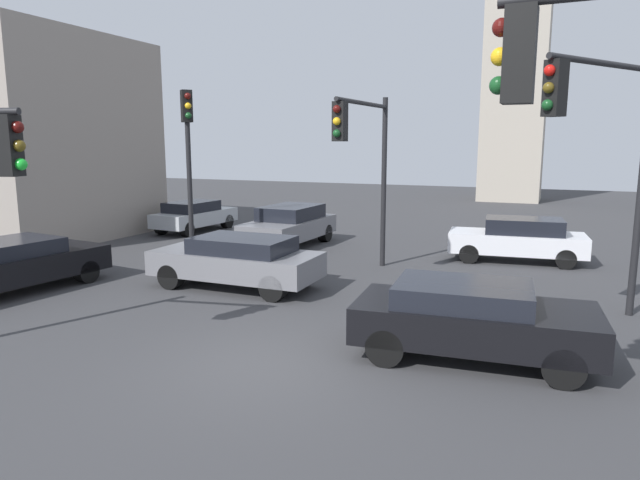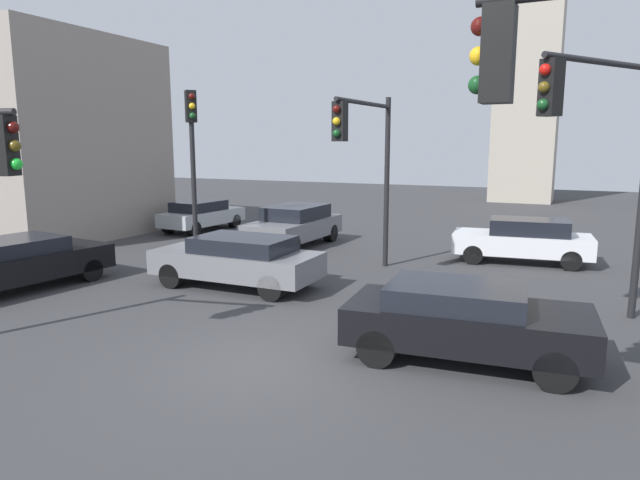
{
  "view_description": "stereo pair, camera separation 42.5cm",
  "coord_description": "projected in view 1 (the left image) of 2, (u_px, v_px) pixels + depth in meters",
  "views": [
    {
      "loc": [
        4.52,
        -8.28,
        3.87
      ],
      "look_at": [
        -1.23,
        5.18,
        1.34
      ],
      "focal_mm": 31.45,
      "sensor_mm": 36.0,
      "label": 1
    },
    {
      "loc": [
        4.91,
        -8.11,
        3.87
      ],
      "look_at": [
        -1.23,
        5.18,
        1.34
      ],
      "focal_mm": 31.45,
      "sensor_mm": 36.0,
      "label": 2
    }
  ],
  "objects": [
    {
      "name": "traffic_light_3",
      "position": [
        188.0,
        144.0,
        17.94
      ],
      "size": [
        0.48,
        0.46,
        5.53
      ],
      "rotation": [
        0.0,
        0.0,
        -0.71
      ],
      "color": "black",
      "rests_on": "ground_plane"
    },
    {
      "name": "car_5",
      "position": [
        472.0,
        318.0,
        10.11
      ],
      "size": [
        4.4,
        2.29,
        1.39
      ],
      "rotation": [
        0.0,
        0.0,
        0.08
      ],
      "color": "black",
      "rests_on": "ground_plane"
    },
    {
      "name": "traffic_light_1",
      "position": [
        605.0,
        134.0,
        11.22
      ],
      "size": [
        2.15,
        3.2,
        5.76
      ],
      "rotation": [
        0.0,
        0.0,
        -2.15
      ],
      "color": "black",
      "rests_on": "ground_plane"
    },
    {
      "name": "car_2",
      "position": [
        10.0,
        264.0,
        14.66
      ],
      "size": [
        2.6,
        4.93,
        1.38
      ],
      "rotation": [
        0.0,
        0.0,
        1.45
      ],
      "color": "black",
      "rests_on": "ground_plane"
    },
    {
      "name": "car_0",
      "position": [
        289.0,
        225.0,
        21.26
      ],
      "size": [
        2.14,
        4.63,
        1.53
      ],
      "rotation": [
        0.0,
        0.0,
        -1.61
      ],
      "color": "slate",
      "rests_on": "ground_plane"
    },
    {
      "name": "traffic_light_4",
      "position": [
        364.0,
        148.0,
        15.87
      ],
      "size": [
        0.44,
        3.72,
        5.25
      ],
      "rotation": [
        0.0,
        0.0,
        -1.63
      ],
      "color": "black",
      "rests_on": "ground_plane"
    },
    {
      "name": "car_7",
      "position": [
        194.0,
        215.0,
        24.88
      ],
      "size": [
        1.99,
        4.2,
        1.34
      ],
      "rotation": [
        0.0,
        0.0,
        1.5
      ],
      "color": "#ADB2B7",
      "rests_on": "ground_plane"
    },
    {
      "name": "car_1",
      "position": [
        518.0,
        239.0,
        18.45
      ],
      "size": [
        4.44,
        2.15,
        1.45
      ],
      "rotation": [
        0.0,
        0.0,
        3.24
      ],
      "color": "silver",
      "rests_on": "ground_plane"
    },
    {
      "name": "ground_plane",
      "position": [
        269.0,
        365.0,
        9.92
      ],
      "size": [
        86.78,
        86.78,
        0.0
      ],
      "primitive_type": "plane",
      "color": "#38383A"
    },
    {
      "name": "car_3",
      "position": [
        238.0,
        260.0,
        15.1
      ],
      "size": [
        4.56,
        1.94,
        1.4
      ],
      "rotation": [
        0.0,
        0.0,
        3.15
      ],
      "color": "slate",
      "rests_on": "ground_plane"
    }
  ]
}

